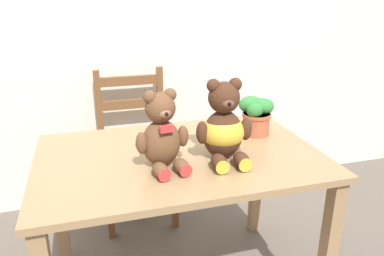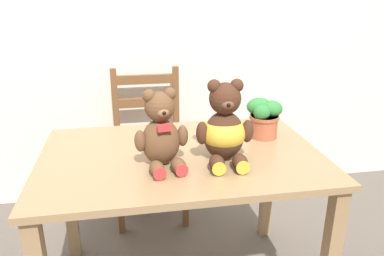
{
  "view_description": "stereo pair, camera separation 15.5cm",
  "coord_description": "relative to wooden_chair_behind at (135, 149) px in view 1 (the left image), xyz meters",
  "views": [
    {
      "loc": [
        -0.37,
        -1.07,
        1.45
      ],
      "look_at": [
        0.03,
        0.33,
        0.91
      ],
      "focal_mm": 35.0,
      "sensor_mm": 36.0,
      "label": 1
    },
    {
      "loc": [
        -0.22,
        -1.11,
        1.45
      ],
      "look_at": [
        0.03,
        0.33,
        0.91
      ],
      "focal_mm": 35.0,
      "sensor_mm": 36.0,
      "label": 2
    }
  ],
  "objects": [
    {
      "name": "potted_plant",
      "position": [
        0.54,
        -0.64,
        0.39
      ],
      "size": [
        0.17,
        0.16,
        0.19
      ],
      "color": "#B25B3D",
      "rests_on": "dining_table"
    },
    {
      "name": "wall_back",
      "position": [
        0.1,
        0.26,
        0.83
      ],
      "size": [
        8.0,
        0.04,
        2.6
      ],
      "primitive_type": "cube",
      "color": "silver",
      "rests_on": "ground_plane"
    },
    {
      "name": "dining_table",
      "position": [
        0.1,
        -0.77,
        0.18
      ],
      "size": [
        1.25,
        0.82,
        0.76
      ],
      "color": "#9E7A51",
      "rests_on": "ground_plane"
    },
    {
      "name": "teddy_bear_left",
      "position": [
        0.01,
        -0.87,
        0.43
      ],
      "size": [
        0.23,
        0.24,
        0.33
      ],
      "rotation": [
        0.0,
        0.0,
        3.3
      ],
      "color": "brown",
      "rests_on": "dining_table"
    },
    {
      "name": "teddy_bear_right",
      "position": [
        0.28,
        -0.87,
        0.43
      ],
      "size": [
        0.25,
        0.26,
        0.35
      ],
      "rotation": [
        0.0,
        0.0,
        3.08
      ],
      "color": "#472819",
      "rests_on": "dining_table"
    },
    {
      "name": "wooden_chair_behind",
      "position": [
        0.0,
        0.0,
        0.0
      ],
      "size": [
        0.45,
        0.42,
        0.97
      ],
      "rotation": [
        0.0,
        0.0,
        3.14
      ],
      "color": "brown",
      "rests_on": "ground_plane"
    }
  ]
}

